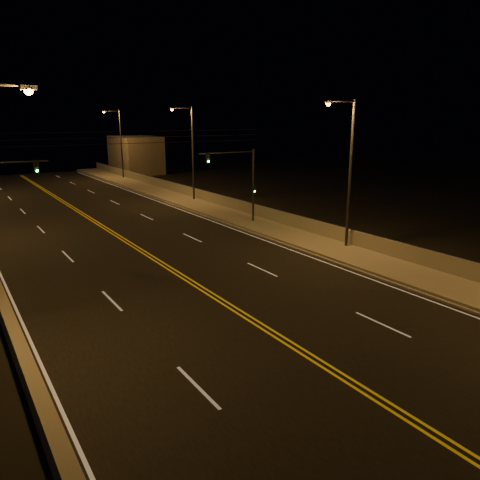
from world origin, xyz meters
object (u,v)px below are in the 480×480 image
streetlight_3 (119,140)px  traffic_signal_right (243,178)px  streetlight_2 (190,148)px  streetlight_1 (348,167)px

streetlight_3 → traffic_signal_right: bearing=-92.5°
streetlight_2 → streetlight_3: (0.00, 22.41, 0.00)m
streetlight_1 → streetlight_2: same height
streetlight_1 → traffic_signal_right: streetlight_1 is taller
streetlight_1 → traffic_signal_right: 10.28m
streetlight_3 → streetlight_1: bearing=-90.0°
streetlight_1 → streetlight_2: 22.41m
streetlight_2 → streetlight_3: 22.41m
streetlight_1 → streetlight_2: (0.00, 22.41, 0.00)m
streetlight_2 → traffic_signal_right: streetlight_2 is taller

